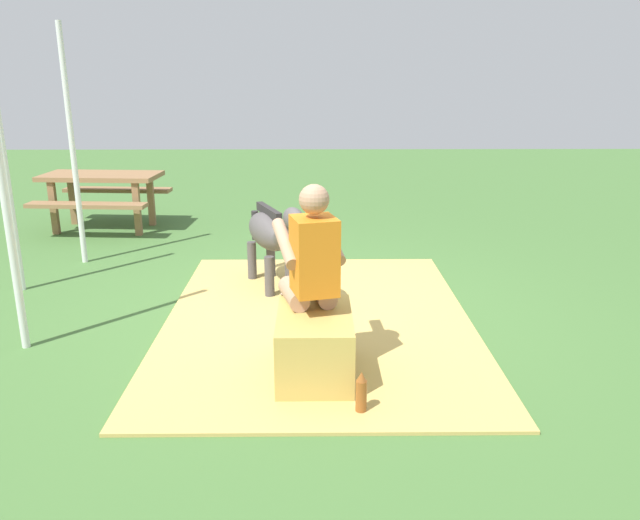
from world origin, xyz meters
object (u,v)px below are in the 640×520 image
object	(u,v)px
pony_standing	(272,234)
soda_bottle	(361,394)
tent_pole_left	(3,184)
tent_pole_right	(72,148)
tent_pole_mid	(4,159)
hay_bale	(315,346)
person_seated	(310,268)
picnic_bench	(102,187)

from	to	relation	value
pony_standing	soda_bottle	distance (m)	2.44
tent_pole_left	tent_pole_right	distance (m)	2.28
tent_pole_right	tent_pole_mid	world-z (taller)	same
tent_pole_right	tent_pole_mid	bearing A→B (deg)	162.72
hay_bale	soda_bottle	xyz separation A→B (m)	(-0.51, -0.29, -0.09)
hay_bale	person_seated	bearing A→B (deg)	10.10
pony_standing	soda_bottle	bearing A→B (deg)	-163.55
pony_standing	tent_pole_left	world-z (taller)	tent_pole_left
tent_pole_left	person_seated	bearing A→B (deg)	-99.03
hay_bale	pony_standing	size ratio (longest dim) A/B	0.62
person_seated	soda_bottle	distance (m)	0.95
tent_pole_left	tent_pole_mid	xyz separation A→B (m)	(1.34, 0.62, 0.00)
hay_bale	tent_pole_mid	world-z (taller)	tent_pole_mid
tent_pole_mid	tent_pole_right	bearing A→B (deg)	-17.28
soda_bottle	tent_pole_mid	world-z (taller)	tent_pole_mid
soda_bottle	tent_pole_right	size ratio (longest dim) A/B	0.11
tent_pole_mid	picnic_bench	size ratio (longest dim) A/B	1.59
hay_bale	soda_bottle	distance (m)	0.59
soda_bottle	tent_pole_left	size ratio (longest dim) A/B	0.11
picnic_bench	hay_bale	bearing A→B (deg)	-146.84
person_seated	hay_bale	bearing A→B (deg)	-169.90
pony_standing	tent_pole_right	size ratio (longest dim) A/B	0.51
tent_pole_right	tent_pole_left	bearing A→B (deg)	-171.70
hay_bale	tent_pole_left	xyz separation A→B (m)	(0.51, 2.23, 1.03)
person_seated	tent_pole_left	xyz separation A→B (m)	(0.35, 2.20, 0.53)
person_seated	tent_pole_right	xyz separation A→B (m)	(2.61, 2.53, 0.53)
pony_standing	picnic_bench	distance (m)	3.45
picnic_bench	tent_pole_mid	bearing A→B (deg)	178.93
person_seated	tent_pole_right	bearing A→B (deg)	44.10
person_seated	soda_bottle	size ratio (longest dim) A/B	4.67
tent_pole_mid	picnic_bench	distance (m)	2.53
pony_standing	soda_bottle	world-z (taller)	pony_standing
hay_bale	picnic_bench	world-z (taller)	picnic_bench
tent_pole_right	picnic_bench	xyz separation A→B (m)	(1.51, 0.24, -0.69)
tent_pole_left	tent_pole_right	xyz separation A→B (m)	(2.26, 0.33, 0.00)
hay_bale	tent_pole_right	bearing A→B (deg)	42.72
soda_bottle	picnic_bench	world-z (taller)	picnic_bench
tent_pole_left	hay_bale	bearing A→B (deg)	-102.88
person_seated	tent_pole_mid	bearing A→B (deg)	59.09
pony_standing	tent_pole_mid	xyz separation A→B (m)	(0.05, 2.45, 0.70)
pony_standing	tent_pole_right	distance (m)	2.47
pony_standing	tent_pole_left	xyz separation A→B (m)	(-1.29, 1.83, 0.70)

